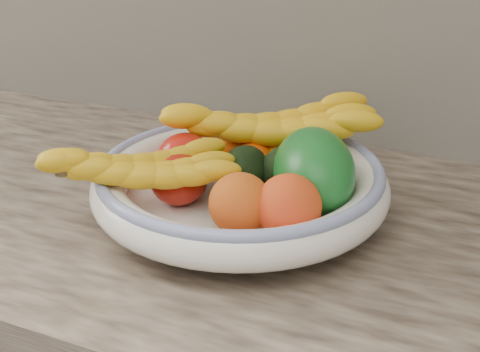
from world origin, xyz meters
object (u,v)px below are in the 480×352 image
banana_bunch_front (140,174)px  banana_bunch_back (269,132)px  green_mango (313,172)px  fruit_bowl (240,184)px

banana_bunch_front → banana_bunch_back: bearing=24.6°
green_mango → banana_bunch_back: (-0.09, 0.08, 0.01)m
fruit_bowl → banana_bunch_back: banana_bunch_back is taller
green_mango → banana_bunch_front: (-0.19, -0.11, 0.01)m
fruit_bowl → green_mango: size_ratio=2.50×
banana_bunch_back → banana_bunch_front: size_ratio=1.25×
banana_bunch_front → green_mango: bearing=-9.5°
fruit_bowl → banana_bunch_front: 0.14m
banana_bunch_back → banana_bunch_front: bearing=-145.3°
green_mango → banana_bunch_front: 0.22m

